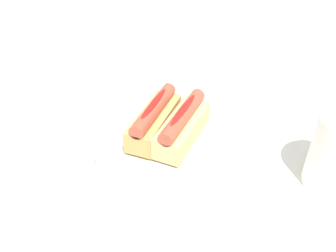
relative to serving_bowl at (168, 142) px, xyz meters
name	(u,v)px	position (x,y,z in m)	size (l,w,h in m)	color
ground_plane	(173,151)	(0.00, 0.01, -0.02)	(2.40, 2.40, 0.00)	silver
serving_bowl	(168,142)	(0.00, 0.00, 0.00)	(0.27, 0.27, 0.04)	silver
hotdog_front	(154,119)	(-0.01, -0.03, 0.04)	(0.16, 0.07, 0.06)	tan
hotdog_back	(182,127)	(0.01, 0.03, 0.04)	(0.16, 0.08, 0.06)	#DBB270
water_glass	(97,241)	(0.24, -0.04, 0.02)	(0.07, 0.07, 0.09)	white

